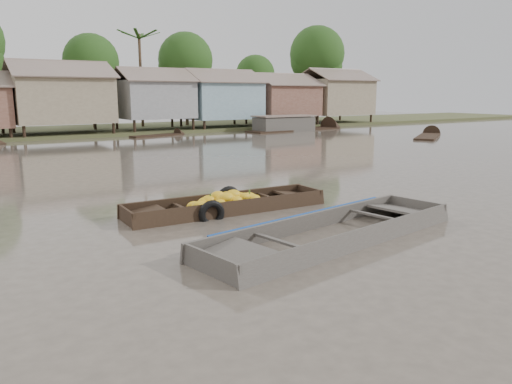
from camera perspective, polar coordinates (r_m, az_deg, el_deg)
ground at (r=10.60m, az=0.23°, el=-5.67°), size 120.00×120.00×0.00m
riverbank at (r=41.25m, az=-21.40°, el=10.45°), size 120.00×12.47×10.22m
banana_boat at (r=13.26m, az=-3.57°, el=-1.55°), size 5.59×1.53×0.79m
viewer_boat at (r=10.91m, az=8.83°, el=-5.09°), size 6.90×2.75×0.54m
distant_boats at (r=38.18m, az=-2.57°, el=6.90°), size 48.65×15.35×1.38m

